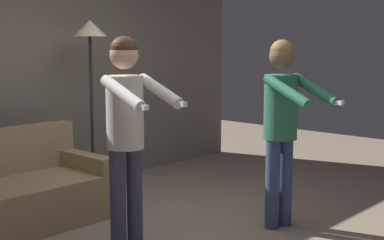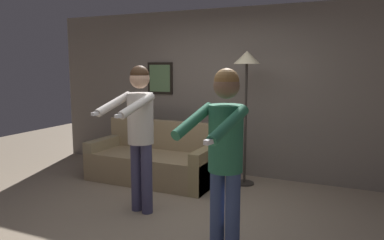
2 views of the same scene
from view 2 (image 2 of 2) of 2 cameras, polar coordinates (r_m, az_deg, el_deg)
ground_plane at (r=4.34m, az=-4.30°, el=-15.13°), size 12.00×12.00×0.00m
back_wall_assembly at (r=5.94m, az=5.48°, el=4.21°), size 6.40×0.09×2.60m
couch at (r=5.71m, az=-5.85°, el=-6.38°), size 1.90×0.85×0.87m
torchiere_lamp at (r=5.36m, az=8.32°, el=7.41°), size 0.38×0.38×1.93m
person_standing_left at (r=4.34m, az=-8.03°, el=-0.69°), size 0.50×0.74×1.72m
person_standing_right at (r=3.22m, az=4.98°, el=-4.11°), size 0.53×0.73×1.70m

